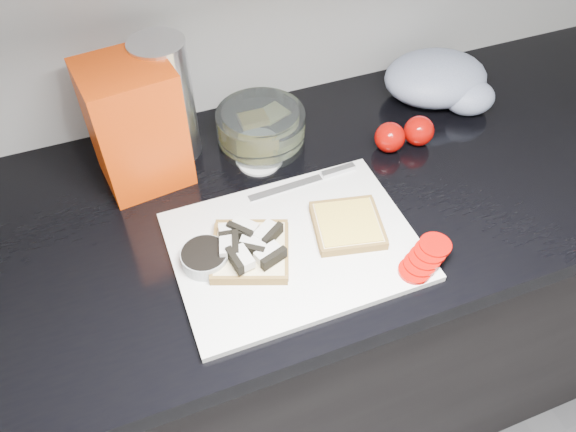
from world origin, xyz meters
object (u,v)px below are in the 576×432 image
Objects in this scene: cutting_board at (294,246)px; steel_canister at (167,101)px; glass_bowl at (261,128)px; bread_bag at (136,125)px.

cutting_board is 0.36m from steel_canister.
glass_bowl is 0.25m from bread_bag.
cutting_board is at bearing -61.61° from bread_bag.
bread_bag is 0.08m from steel_canister.
steel_canister is at bearing 167.41° from glass_bowl.
steel_canister is at bearing 111.76° from cutting_board.
glass_bowl is (0.04, 0.28, 0.03)m from cutting_board.
cutting_board is 2.30× the size of glass_bowl.
bread_bag is at bearing -145.05° from steel_canister.
steel_canister is at bearing 27.83° from bread_bag.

